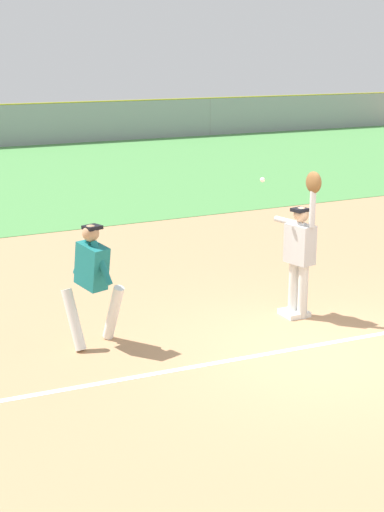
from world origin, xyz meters
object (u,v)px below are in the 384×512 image
object	(u,v)px
runner	(92,277)
parked_car_green	(125,118)
baseball	(262,180)
first_base	(294,313)
parked_car_blue	(2,124)
fielder	(301,246)

from	to	relation	value
runner	parked_car_green	xyz separation A→B (m)	(11.13, 26.41, -0.32)
runner	baseball	xyz separation A→B (m)	(2.71, 0.02, 1.12)
first_base	parked_car_blue	xyz separation A→B (m)	(1.66, 26.48, 0.63)
first_base	parked_car_green	bearing A→B (deg)	73.37
first_base	runner	xyz separation A→B (m)	(-3.16, 0.28, 0.96)
first_base	fielder	bearing A→B (deg)	-59.19
runner	baseball	world-z (taller)	baseball
fielder	parked_car_green	xyz separation A→B (m)	(7.94, 26.75, -0.45)
first_base	parked_car_blue	distance (m)	26.54
first_base	parked_car_blue	bearing A→B (deg)	86.41
runner	parked_car_blue	bearing A→B (deg)	62.50
fielder	baseball	size ratio (longest dim) A/B	30.81
fielder	parked_car_green	bearing A→B (deg)	-117.58
first_base	runner	bearing A→B (deg)	174.95
runner	first_base	bearing A→B (deg)	-22.12
runner	baseball	size ratio (longest dim) A/B	23.24
parked_car_blue	runner	bearing A→B (deg)	-97.02
fielder	baseball	distance (m)	1.16
fielder	baseball	bearing A→B (deg)	-47.04
first_base	parked_car_green	distance (m)	27.87
first_base	fielder	xyz separation A→B (m)	(0.03, -0.06, 1.08)
fielder	parked_car_green	distance (m)	27.91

